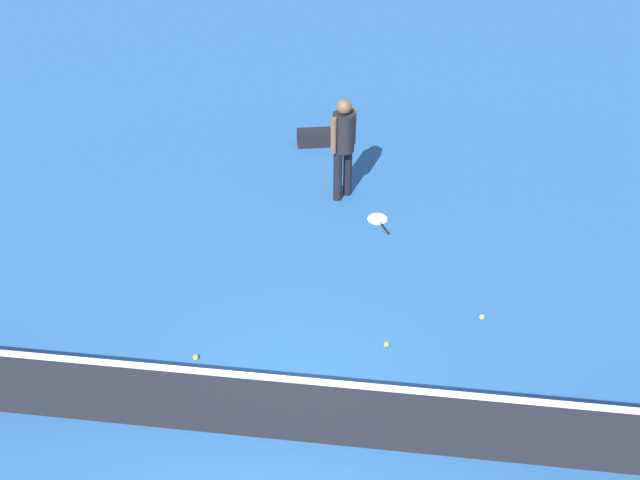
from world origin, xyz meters
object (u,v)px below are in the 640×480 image
(tennis_racket_near_player, at_px, (378,220))
(equipment_bag, at_px, (317,138))
(player_near_side, at_px, (343,141))
(tennis_ball_by_net, at_px, (482,317))
(tennis_ball_near_player, at_px, (196,357))
(tennis_ball_midcourt, at_px, (387,344))

(tennis_racket_near_player, xyz_separation_m, equipment_bag, (1.23, -2.30, 0.13))
(player_near_side, bearing_deg, tennis_racket_near_player, 134.77)
(tennis_racket_near_player, bearing_deg, tennis_ball_by_net, 125.04)
(player_near_side, relative_size, tennis_racket_near_player, 2.85)
(equipment_bag, bearing_deg, tennis_ball_near_player, 81.89)
(tennis_ball_midcourt, xyz_separation_m, equipment_bag, (1.50, -5.05, 0.11))
(player_near_side, xyz_separation_m, tennis_racket_near_player, (-0.62, 0.62, -1.00))
(tennis_ball_near_player, relative_size, tennis_ball_midcourt, 1.00)
(tennis_racket_near_player, bearing_deg, tennis_ball_near_player, 58.15)
(player_near_side, height_order, tennis_ball_by_net, player_near_side)
(tennis_racket_near_player, bearing_deg, player_near_side, -45.23)
(player_near_side, height_order, tennis_ball_near_player, player_near_side)
(player_near_side, xyz_separation_m, tennis_ball_midcourt, (-0.88, 3.37, -0.98))
(tennis_racket_near_player, relative_size, tennis_ball_by_net, 9.05)
(tennis_ball_by_net, xyz_separation_m, equipment_bag, (2.70, -4.39, 0.11))
(tennis_ball_by_net, bearing_deg, player_near_side, -52.48)
(tennis_racket_near_player, bearing_deg, equipment_bag, -61.80)
(tennis_racket_near_player, height_order, tennis_ball_by_net, tennis_ball_by_net)
(tennis_ball_near_player, bearing_deg, tennis_ball_midcourt, -167.45)
(tennis_ball_near_player, xyz_separation_m, equipment_bag, (-0.79, -5.56, 0.11))
(player_near_side, xyz_separation_m, equipment_bag, (0.61, -1.68, -0.87))
(tennis_racket_near_player, distance_m, tennis_ball_by_net, 2.56)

